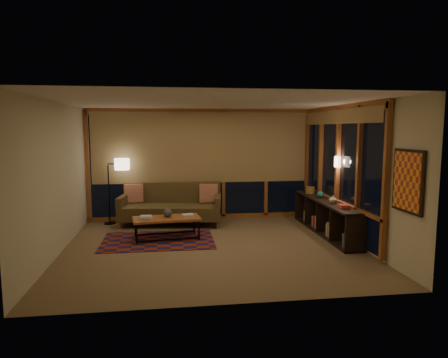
{
  "coord_description": "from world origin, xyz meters",
  "views": [
    {
      "loc": [
        -0.79,
        -7.28,
        2.22
      ],
      "look_at": [
        0.3,
        0.57,
        1.22
      ],
      "focal_mm": 32.0,
      "sensor_mm": 36.0,
      "label": 1
    }
  ],
  "objects": [
    {
      "name": "shelf_book_stack",
      "position": [
        2.49,
        -0.2,
        0.75
      ],
      "size": [
        0.23,
        0.29,
        0.07
      ],
      "primitive_type": null,
      "rotation": [
        0.0,
        0.0,
        0.24
      ],
      "color": "silver",
      "rests_on": "bookshelf"
    },
    {
      "name": "wall_sconce",
      "position": [
        2.62,
        0.45,
        1.55
      ],
      "size": [
        0.12,
        0.18,
        0.22
      ],
      "primitive_type": null,
      "color": "beige",
      "rests_on": "walls"
    },
    {
      "name": "pillow_right",
      "position": [
        0.12,
        2.01,
        0.69
      ],
      "size": [
        0.43,
        0.14,
        0.43
      ],
      "primitive_type": null,
      "rotation": [
        0.0,
        0.0,
        -0.0
      ],
      "color": "#B42600",
      "rests_on": "sofa"
    },
    {
      "name": "sofa",
      "position": [
        -0.77,
        1.9,
        0.47
      ],
      "size": [
        2.4,
        1.23,
        0.94
      ],
      "primitive_type": null,
      "rotation": [
        0.0,
        0.0,
        -0.14
      ],
      "color": "brown",
      "rests_on": "floor"
    },
    {
      "name": "floor",
      "position": [
        0.0,
        0.0,
        0.0
      ],
      "size": [
        5.5,
        5.0,
        0.01
      ],
      "primitive_type": "cube",
      "color": "#937B52",
      "rests_on": "ground"
    },
    {
      "name": "area_rug",
      "position": [
        -1.03,
        0.58,
        0.01
      ],
      "size": [
        2.2,
        1.48,
        0.01
      ],
      "primitive_type": "cube",
      "rotation": [
        0.0,
        0.0,
        -0.01
      ],
      "color": "maroon",
      "rests_on": "floor"
    },
    {
      "name": "book_stack_a",
      "position": [
        -1.26,
        0.6,
        0.48
      ],
      "size": [
        0.27,
        0.22,
        0.08
      ],
      "primitive_type": null,
      "rotation": [
        0.0,
        0.0,
        -0.02
      ],
      "color": "silver",
      "rests_on": "coffee_table"
    },
    {
      "name": "ceramic_pot",
      "position": [
        -0.83,
        0.73,
        0.53
      ],
      "size": [
        0.24,
        0.24,
        0.18
      ],
      "primitive_type": "sphere",
      "rotation": [
        0.0,
        0.0,
        0.43
      ],
      "color": "black",
      "rests_on": "coffee_table"
    },
    {
      "name": "wall_art",
      "position": [
        2.71,
        -1.85,
        1.45
      ],
      "size": [
        0.06,
        0.74,
        0.94
      ],
      "primitive_type": null,
      "color": "red",
      "rests_on": "walls"
    },
    {
      "name": "ceiling",
      "position": [
        0.0,
        0.0,
        2.7
      ],
      "size": [
        5.5,
        5.0,
        0.01
      ],
      "primitive_type": "cube",
      "color": "silver",
      "rests_on": "walls"
    },
    {
      "name": "window_wall_right",
      "position": [
        2.68,
        0.6,
        1.35
      ],
      "size": [
        0.16,
        3.7,
        2.6
      ],
      "primitive_type": null,
      "color": "#95562B",
      "rests_on": "walls"
    },
    {
      "name": "coffee_table",
      "position": [
        -0.86,
        0.69,
        0.22
      ],
      "size": [
        1.4,
        0.77,
        0.44
      ],
      "primitive_type": null,
      "rotation": [
        0.0,
        0.0,
        0.13
      ],
      "color": "#95562B",
      "rests_on": "floor"
    },
    {
      "name": "walls",
      "position": [
        0.0,
        0.0,
        1.35
      ],
      "size": [
        5.51,
        5.01,
        2.7
      ],
      "color": "beige",
      "rests_on": "floor"
    },
    {
      "name": "vase",
      "position": [
        2.49,
        0.3,
        0.8
      ],
      "size": [
        0.19,
        0.19,
        0.18
      ],
      "primitive_type": "imported",
      "rotation": [
        0.0,
        0.0,
        0.16
      ],
      "color": "#BAA791",
      "rests_on": "bookshelf"
    },
    {
      "name": "window_wall_back",
      "position": [
        0.0,
        2.43,
        1.35
      ],
      "size": [
        5.3,
        0.16,
        2.6
      ],
      "primitive_type": null,
      "color": "#95562B",
      "rests_on": "walls"
    },
    {
      "name": "basket",
      "position": [
        2.47,
        1.58,
        0.8
      ],
      "size": [
        0.23,
        0.23,
        0.16
      ],
      "primitive_type": "cylinder",
      "rotation": [
        0.0,
        0.0,
        0.09
      ],
      "color": "olive",
      "rests_on": "bookshelf"
    },
    {
      "name": "book_stack_b",
      "position": [
        -0.43,
        0.73,
        0.47
      ],
      "size": [
        0.28,
        0.25,
        0.05
      ],
      "primitive_type": null,
      "rotation": [
        0.0,
        0.0,
        0.29
      ],
      "color": "silver",
      "rests_on": "coffee_table"
    },
    {
      "name": "pillow_left",
      "position": [
        -1.63,
        2.26,
        0.69
      ],
      "size": [
        0.43,
        0.14,
        0.43
      ],
      "primitive_type": null,
      "rotation": [
        0.0,
        0.0,
        -0.0
      ],
      "color": "#B42600",
      "rests_on": "sofa"
    },
    {
      "name": "teal_bowl",
      "position": [
        2.49,
        0.99,
        0.79
      ],
      "size": [
        0.17,
        0.17,
        0.15
      ],
      "primitive_type": "sphere",
      "rotation": [
        0.0,
        0.0,
        0.21
      ],
      "color": "#21635F",
      "rests_on": "bookshelf"
    },
    {
      "name": "bookshelf",
      "position": [
        2.49,
        0.69,
        0.36
      ],
      "size": [
        0.4,
        2.86,
        0.72
      ],
      "primitive_type": null,
      "color": "#30221A",
      "rests_on": "floor"
    },
    {
      "name": "floor_lamp",
      "position": [
        -2.19,
        2.2,
        0.78
      ],
      "size": [
        0.61,
        0.5,
        1.56
      ],
      "primitive_type": null,
      "rotation": [
        0.0,
        0.0,
        -0.37
      ],
      "color": "black",
      "rests_on": "floor"
    }
  ]
}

